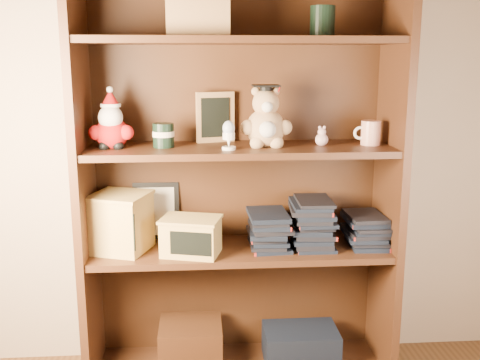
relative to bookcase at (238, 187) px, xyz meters
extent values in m
cube|color=tan|center=(0.05, 0.14, 0.47)|extent=(3.00, 0.04, 2.50)
cube|color=#402212|center=(-0.58, -0.05, 0.02)|extent=(0.03, 0.35, 1.60)
cube|color=#402212|center=(0.59, -0.05, 0.02)|extent=(0.03, 0.35, 1.60)
cube|color=#3B2010|center=(0.00, 0.11, 0.02)|extent=(1.20, 0.02, 1.60)
cube|color=#402212|center=(0.00, -0.05, 0.56)|extent=(1.14, 0.33, 0.02)
cube|color=#3B2010|center=(-0.20, -0.05, -0.64)|extent=(0.25, 0.22, 0.18)
cube|color=black|center=(0.25, -0.05, -0.66)|extent=(0.30, 0.20, 0.14)
cube|color=#9E7547|center=(-0.15, -0.05, 0.63)|extent=(0.22, 0.18, 0.12)
cylinder|color=black|center=(0.30, -0.05, 0.63)|extent=(0.09, 0.09, 0.11)
cube|color=#402212|center=(0.00, -0.05, -0.24)|extent=(1.14, 0.33, 0.02)
cube|color=#402212|center=(0.00, -0.05, 0.16)|extent=(1.14, 0.33, 0.02)
sphere|color=#A50F0F|center=(-0.47, -0.05, 0.23)|extent=(0.12, 0.12, 0.12)
sphere|color=#A50F0F|center=(-0.53, -0.07, 0.23)|extent=(0.06, 0.06, 0.06)
sphere|color=#A50F0F|center=(-0.42, -0.07, 0.23)|extent=(0.06, 0.06, 0.06)
sphere|color=black|center=(-0.50, -0.08, 0.18)|extent=(0.04, 0.04, 0.04)
sphere|color=black|center=(-0.45, -0.08, 0.18)|extent=(0.04, 0.04, 0.04)
sphere|color=white|center=(-0.47, -0.07, 0.29)|extent=(0.09, 0.09, 0.09)
sphere|color=#D8B293|center=(-0.47, -0.05, 0.31)|extent=(0.06, 0.06, 0.06)
cone|color=#A50F0F|center=(-0.47, -0.05, 0.36)|extent=(0.07, 0.07, 0.06)
sphere|color=white|center=(-0.47, -0.05, 0.38)|extent=(0.02, 0.02, 0.02)
cylinder|color=white|center=(-0.47, -0.05, 0.33)|extent=(0.07, 0.07, 0.01)
cylinder|color=black|center=(-0.28, -0.05, 0.22)|extent=(0.08, 0.08, 0.09)
cylinder|color=beige|center=(-0.28, -0.05, 0.22)|extent=(0.08, 0.08, 0.02)
cube|color=#9E7547|center=(-0.09, 0.06, 0.27)|extent=(0.15, 0.06, 0.20)
cube|color=black|center=(-0.09, 0.05, 0.27)|extent=(0.11, 0.04, 0.15)
cube|color=#9E7547|center=(-0.09, 0.10, 0.19)|extent=(0.08, 0.08, 0.01)
cylinder|color=white|center=(-0.04, -0.13, 0.18)|extent=(0.05, 0.05, 0.01)
cone|color=white|center=(-0.04, -0.13, 0.20)|extent=(0.02, 0.02, 0.04)
cylinder|color=white|center=(-0.04, -0.13, 0.22)|extent=(0.04, 0.04, 0.03)
ellipsoid|color=#AEBCD4|center=(-0.04, -0.13, 0.25)|extent=(0.04, 0.04, 0.06)
sphere|color=tan|center=(0.10, -0.05, 0.24)|extent=(0.15, 0.15, 0.15)
sphere|color=white|center=(0.10, -0.11, 0.24)|extent=(0.06, 0.06, 0.06)
sphere|color=tan|center=(0.03, -0.07, 0.24)|extent=(0.06, 0.06, 0.06)
sphere|color=tan|center=(0.17, -0.07, 0.24)|extent=(0.06, 0.06, 0.06)
sphere|color=tan|center=(0.06, -0.09, 0.19)|extent=(0.05, 0.05, 0.05)
sphere|color=tan|center=(0.14, -0.09, 0.19)|extent=(0.05, 0.05, 0.05)
sphere|color=tan|center=(0.10, -0.05, 0.33)|extent=(0.10, 0.10, 0.10)
sphere|color=white|center=(0.10, -0.09, 0.32)|extent=(0.04, 0.04, 0.04)
sphere|color=tan|center=(0.06, -0.04, 0.37)|extent=(0.03, 0.03, 0.03)
sphere|color=tan|center=(0.14, -0.04, 0.37)|extent=(0.03, 0.03, 0.03)
cylinder|color=black|center=(0.10, -0.05, 0.39)|extent=(0.05, 0.05, 0.02)
cube|color=black|center=(0.10, -0.05, 0.40)|extent=(0.10, 0.10, 0.01)
cylinder|color=#A50F0F|center=(0.15, -0.07, 0.39)|extent=(0.00, 0.05, 0.03)
sphere|color=#CA9C9C|center=(0.31, -0.05, 0.19)|extent=(0.05, 0.05, 0.05)
sphere|color=#CA9C9C|center=(0.31, -0.05, 0.22)|extent=(0.03, 0.03, 0.03)
sphere|color=#CA9C9C|center=(0.30, -0.05, 0.24)|extent=(0.01, 0.01, 0.01)
sphere|color=#CA9C9C|center=(0.32, -0.05, 0.24)|extent=(0.01, 0.01, 0.01)
cylinder|color=silver|center=(0.50, -0.05, 0.22)|extent=(0.07, 0.07, 0.09)
torus|color=white|center=(0.46, -0.05, 0.22)|extent=(0.05, 0.01, 0.05)
cube|color=black|center=(-0.33, 0.09, -0.11)|extent=(0.19, 0.05, 0.23)
cube|color=beige|center=(-0.33, 0.08, -0.11)|extent=(0.15, 0.03, 0.19)
cube|color=tan|center=(-0.45, -0.05, -0.12)|extent=(0.25, 0.25, 0.22)
cube|color=black|center=(-0.45, -0.15, -0.12)|extent=(0.13, 0.05, 0.14)
cube|color=tan|center=(-0.45, -0.05, -0.01)|extent=(0.26, 0.26, 0.01)
cube|color=tan|center=(-0.19, -0.12, -0.16)|extent=(0.24, 0.19, 0.13)
cube|color=black|center=(-0.19, -0.19, -0.16)|extent=(0.15, 0.04, 0.09)
cube|color=tan|center=(-0.19, -0.12, -0.09)|extent=(0.25, 0.21, 0.01)
cube|color=black|center=(0.11, -0.05, -0.22)|extent=(0.14, 0.20, 0.02)
cube|color=black|center=(0.11, -0.05, -0.20)|extent=(0.14, 0.20, 0.02)
cube|color=black|center=(0.11, -0.05, -0.19)|extent=(0.14, 0.20, 0.02)
cube|color=black|center=(0.11, -0.05, -0.17)|extent=(0.14, 0.20, 0.02)
cube|color=black|center=(0.11, -0.05, -0.16)|extent=(0.14, 0.20, 0.02)
cube|color=black|center=(0.11, -0.05, -0.14)|extent=(0.14, 0.20, 0.02)
cube|color=black|center=(0.11, -0.05, -0.12)|extent=(0.14, 0.20, 0.02)
cube|color=black|center=(0.11, -0.05, -0.11)|extent=(0.14, 0.20, 0.02)
cube|color=black|center=(0.11, -0.05, -0.09)|extent=(0.14, 0.20, 0.02)
cube|color=black|center=(0.28, -0.05, -0.22)|extent=(0.14, 0.20, 0.02)
cube|color=black|center=(0.28, -0.05, -0.20)|extent=(0.14, 0.20, 0.02)
cube|color=black|center=(0.28, -0.05, -0.19)|extent=(0.14, 0.20, 0.02)
cube|color=black|center=(0.28, -0.05, -0.17)|extent=(0.14, 0.20, 0.02)
cube|color=black|center=(0.28, -0.05, -0.16)|extent=(0.14, 0.20, 0.02)
cube|color=black|center=(0.28, -0.05, -0.14)|extent=(0.14, 0.20, 0.02)
cube|color=black|center=(0.28, -0.05, -0.12)|extent=(0.14, 0.20, 0.02)
cube|color=black|center=(0.28, -0.05, -0.11)|extent=(0.14, 0.20, 0.02)
cube|color=black|center=(0.28, -0.05, -0.09)|extent=(0.14, 0.20, 0.02)
cube|color=black|center=(0.28, -0.05, -0.08)|extent=(0.14, 0.20, 0.02)
cube|color=black|center=(0.28, -0.05, -0.06)|extent=(0.14, 0.20, 0.02)
cube|color=black|center=(0.28, -0.05, -0.04)|extent=(0.14, 0.20, 0.02)
cube|color=black|center=(0.50, -0.05, -0.22)|extent=(0.14, 0.20, 0.02)
cube|color=black|center=(0.50, -0.05, -0.20)|extent=(0.14, 0.20, 0.02)
cube|color=black|center=(0.50, -0.05, -0.19)|extent=(0.14, 0.20, 0.02)
cube|color=black|center=(0.50, -0.05, -0.17)|extent=(0.14, 0.20, 0.02)
cube|color=black|center=(0.50, -0.05, -0.16)|extent=(0.14, 0.20, 0.02)
cube|color=black|center=(0.50, -0.05, -0.14)|extent=(0.14, 0.20, 0.02)
cube|color=black|center=(0.50, -0.05, -0.12)|extent=(0.14, 0.20, 0.02)
cube|color=black|center=(0.50, -0.05, -0.11)|extent=(0.14, 0.20, 0.02)
camera|label=1|loc=(-0.15, -2.13, 0.51)|focal=42.00mm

